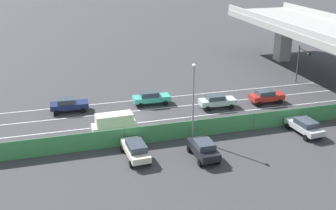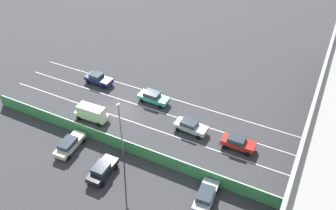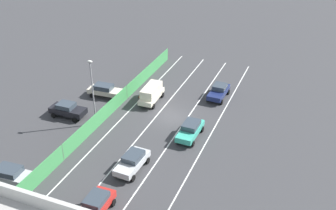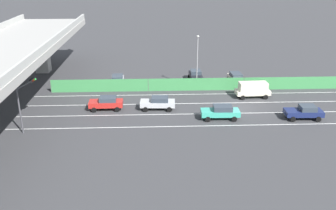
{
  "view_description": "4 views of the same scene",
  "coord_description": "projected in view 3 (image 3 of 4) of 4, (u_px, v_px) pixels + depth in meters",
  "views": [
    {
      "loc": [
        43.54,
        -8.28,
        18.47
      ],
      "look_at": [
        0.13,
        4.28,
        1.08
      ],
      "focal_mm": 44.59,
      "sensor_mm": 36.0,
      "label": 1
    },
    {
      "loc": [
        32.72,
        23.5,
        32.45
      ],
      "look_at": [
        -2.47,
        5.95,
        1.09
      ],
      "focal_mm": 38.44,
      "sensor_mm": 36.0,
      "label": 2
    },
    {
      "loc": [
        -14.77,
        37.87,
        24.54
      ],
      "look_at": [
        -0.13,
        1.52,
        2.46
      ],
      "focal_mm": 42.97,
      "sensor_mm": 36.0,
      "label": 3
    },
    {
      "loc": [
        -42.83,
        11.01,
        17.42
      ],
      "look_at": [
        -2.93,
        9.35,
        1.68
      ],
      "focal_mm": 38.86,
      "sensor_mm": 36.0,
      "label": 4
    }
  ],
  "objects": [
    {
      "name": "car_sedan_silver",
      "position": [
        132.0,
        161.0,
        38.53
      ],
      "size": [
        2.18,
        4.44,
        1.65
      ],
      "color": "#B7BABC",
      "rests_on": "ground"
    },
    {
      "name": "car_van_cream",
      "position": [
        151.0,
        93.0,
        50.18
      ],
      "size": [
        2.15,
        4.72,
        2.15
      ],
      "color": "beige",
      "rests_on": "ground"
    },
    {
      "name": "street_lamp",
      "position": [
        92.0,
        87.0,
        43.72
      ],
      "size": [
        0.6,
        0.36,
        7.93
      ],
      "color": "gray",
      "rests_on": "ground"
    },
    {
      "name": "traffic_cone",
      "position": [
        140.0,
        96.0,
        51.57
      ],
      "size": [
        0.47,
        0.47,
        0.59
      ],
      "color": "orange",
      "rests_on": "ground"
    },
    {
      "name": "parked_wagon_silver",
      "position": [
        11.0,
        174.0,
        36.83
      ],
      "size": [
        4.61,
        2.3,
        1.61
      ],
      "color": "#B2B5B7",
      "rests_on": "ground"
    },
    {
      "name": "car_taxi_teal",
      "position": [
        190.0,
        129.0,
        43.4
      ],
      "size": [
        2.07,
        4.58,
        1.69
      ],
      "color": "teal",
      "rests_on": "ground"
    },
    {
      "name": "ground_plane",
      "position": [
        172.0,
        117.0,
        47.46
      ],
      "size": [
        300.0,
        300.0,
        0.0
      ],
      "primitive_type": "plane",
      "color": "#38383A"
    },
    {
      "name": "parked_sedan_dark",
      "position": [
        68.0,
        109.0,
        47.15
      ],
      "size": [
        4.29,
        2.07,
        1.72
      ],
      "color": "black",
      "rests_on": "ground"
    },
    {
      "name": "car_sedan_navy",
      "position": [
        219.0,
        91.0,
        51.3
      ],
      "size": [
        2.16,
        4.44,
        1.67
      ],
      "color": "navy",
      "rests_on": "ground"
    },
    {
      "name": "car_sedan_red",
      "position": [
        95.0,
        205.0,
        33.32
      ],
      "size": [
        2.07,
        4.25,
        1.69
      ],
      "color": "red",
      "rests_on": "ground"
    },
    {
      "name": "lane_line_left_edge",
      "position": [
        202.0,
        149.0,
        41.81
      ],
      "size": [
        0.14,
        45.69,
        0.01
      ],
      "primitive_type": "cube",
      "color": "silver",
      "rests_on": "ground"
    },
    {
      "name": "lane_line_mid_left",
      "position": [
        171.0,
        142.0,
        42.96
      ],
      "size": [
        0.14,
        45.69,
        0.01
      ],
      "primitive_type": "cube",
      "color": "silver",
      "rests_on": "ground"
    },
    {
      "name": "lane_line_right_edge",
      "position": [
        112.0,
        128.0,
        45.28
      ],
      "size": [
        0.14,
        45.69,
        0.01
      ],
      "primitive_type": "cube",
      "color": "silver",
      "rests_on": "ground"
    },
    {
      "name": "parked_sedan_cream",
      "position": [
        105.0,
        90.0,
        51.5
      ],
      "size": [
        4.78,
        2.17,
        1.65
      ],
      "color": "beige",
      "rests_on": "ground"
    },
    {
      "name": "green_fence",
      "position": [
        99.0,
        119.0,
        45.36
      ],
      "size": [
        0.1,
        41.79,
        1.85
      ],
      "color": "#3D8E4C",
      "rests_on": "ground"
    },
    {
      "name": "lane_line_mid_right",
      "position": [
        141.0,
        135.0,
        44.12
      ],
      "size": [
        0.14,
        45.69,
        0.01
      ],
      "primitive_type": "cube",
      "color": "silver",
      "rests_on": "ground"
    }
  ]
}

